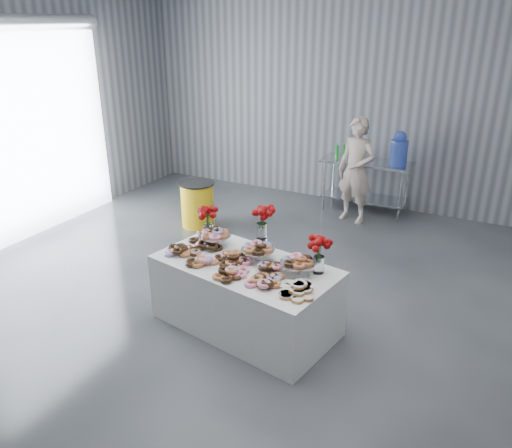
{
  "coord_description": "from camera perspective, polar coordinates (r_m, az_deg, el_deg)",
  "views": [
    {
      "loc": [
        2.38,
        -3.97,
        3.12
      ],
      "look_at": [
        0.03,
        0.62,
        0.98
      ],
      "focal_mm": 35.0,
      "sensor_mm": 36.0,
      "label": 1
    }
  ],
  "objects": [
    {
      "name": "person",
      "position": [
        8.18,
        11.37,
        6.0
      ],
      "size": [
        0.7,
        0.54,
        1.71
      ],
      "primitive_type": "imported",
      "rotation": [
        0.0,
        0.0,
        -0.23
      ],
      "color": "#CC8C93",
      "rests_on": "ground"
    },
    {
      "name": "drink_bottles",
      "position": [
        8.57,
        10.4,
        8.08
      ],
      "size": [
        0.54,
        0.08,
        0.27
      ],
      "primitive_type": null,
      "color": "#268C33",
      "rests_on": "prep_table"
    },
    {
      "name": "bouquet_right",
      "position": [
        4.94,
        7.29,
        -2.49
      ],
      "size": [
        0.26,
        0.26,
        0.42
      ],
      "color": "white",
      "rests_on": "display_table"
    },
    {
      "name": "trash_barrel",
      "position": [
        8.02,
        -6.71,
        2.26
      ],
      "size": [
        0.56,
        0.56,
        0.72
      ],
      "rotation": [
        0.0,
        0.0,
        0.28
      ],
      "color": "yellow",
      "rests_on": "ground"
    },
    {
      "name": "water_jug",
      "position": [
        8.45,
        16.02,
        8.18
      ],
      "size": [
        0.28,
        0.28,
        0.55
      ],
      "color": "#4466E8",
      "rests_on": "prep_table"
    },
    {
      "name": "ground",
      "position": [
        5.58,
        -3.2,
        -11.51
      ],
      "size": [
        9.0,
        9.0,
        0.0
      ],
      "primitive_type": "plane",
      "color": "#33353A",
      "rests_on": "ground"
    },
    {
      "name": "cake_stand_right",
      "position": [
        4.96,
        4.82,
        -4.27
      ],
      "size": [
        0.36,
        0.36,
        0.17
      ],
      "color": "silver",
      "rests_on": "display_table"
    },
    {
      "name": "bouquet_center",
      "position": [
        5.32,
        0.67,
        0.56
      ],
      "size": [
        0.26,
        0.26,
        0.57
      ],
      "color": "silver",
      "rests_on": "display_table"
    },
    {
      "name": "room_walls",
      "position": [
        4.85,
        -6.39,
        16.73
      ],
      "size": [
        8.04,
        9.04,
        4.02
      ],
      "color": "gray",
      "rests_on": "ground"
    },
    {
      "name": "cake_stand_mid",
      "position": [
        5.21,
        0.21,
        -2.78
      ],
      "size": [
        0.36,
        0.36,
        0.17
      ],
      "color": "silver",
      "rests_on": "display_table"
    },
    {
      "name": "donut_mounds",
      "position": [
        5.14,
        -1.51,
        -4.36
      ],
      "size": [
        1.92,
        1.12,
        0.09
      ],
      "primitive_type": null,
      "rotation": [
        0.0,
        0.0,
        -0.18
      ],
      "color": "#BD7245",
      "rests_on": "display_table"
    },
    {
      "name": "prep_table",
      "position": [
        8.69,
        12.43,
        5.28
      ],
      "size": [
        1.5,
        0.6,
        0.9
      ],
      "color": "silver",
      "rests_on": "ground"
    },
    {
      "name": "cake_stand_left",
      "position": [
        5.57,
        -4.7,
        -1.15
      ],
      "size": [
        0.36,
        0.36,
        0.17
      ],
      "color": "silver",
      "rests_on": "display_table"
    },
    {
      "name": "display_table",
      "position": [
        5.38,
        -1.2,
        -8.14
      ],
      "size": [
        2.05,
        1.33,
        0.75
      ],
      "primitive_type": "cube",
      "rotation": [
        0.0,
        0.0,
        -0.18
      ],
      "color": "white",
      "rests_on": "ground"
    },
    {
      "name": "bouquet_left",
      "position": [
        5.7,
        -5.57,
        1.1
      ],
      "size": [
        0.26,
        0.26,
        0.42
      ],
      "color": "white",
      "rests_on": "display_table"
    },
    {
      "name": "danish_pile",
      "position": [
        4.68,
        4.82,
        -7.19
      ],
      "size": [
        0.48,
        0.48,
        0.11
      ],
      "primitive_type": null,
      "color": "white",
      "rests_on": "display_table"
    }
  ]
}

